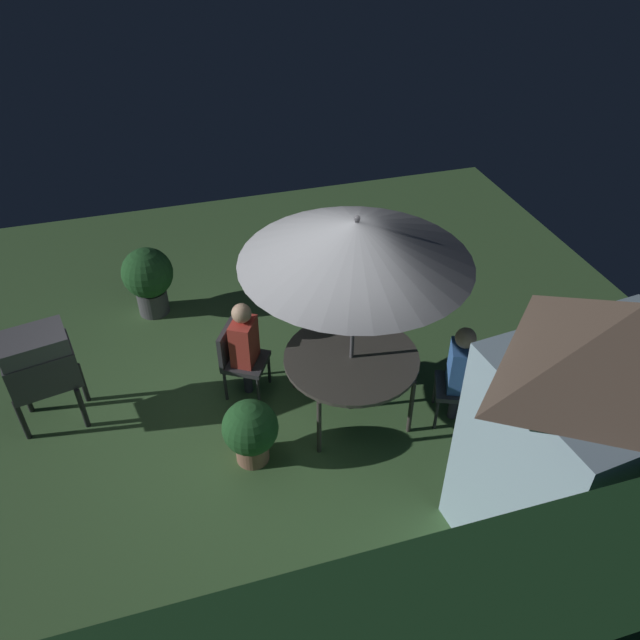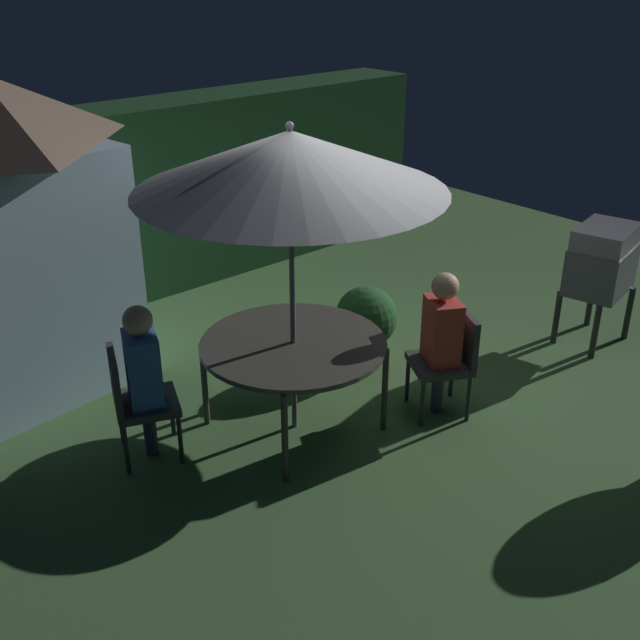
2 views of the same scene
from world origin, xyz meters
TOP-DOWN VIEW (x-y plane):
  - ground_plane at (0.00, 0.00)m, footprint 11.00×11.00m
  - garden_shed at (-2.28, 2.27)m, footprint 1.94×1.63m
  - patio_table at (-0.96, 0.13)m, footprint 1.47×1.47m
  - patio_umbrella at (-0.96, 0.13)m, footprint 2.28×2.28m
  - bbq_grill at (2.25, -0.64)m, footprint 0.79×0.63m
  - chair_near_shed at (0.17, -0.52)m, footprint 0.63×0.63m
  - chair_far_side at (-2.11, 0.62)m, footprint 0.61×0.60m
  - potted_plant_by_shed at (0.26, 0.54)m, footprint 0.58×0.58m
  - potted_plant_by_grill at (1.05, -2.39)m, footprint 0.68×0.68m
  - person_in_red at (0.10, -0.48)m, footprint 0.38×0.41m
  - person_in_blue at (-2.03, 0.58)m, footprint 0.35×0.41m

SIDE VIEW (x-z plane):
  - ground_plane at x=0.00m, z-range 0.00..0.00m
  - potted_plant_by_shed at x=0.26m, z-range 0.05..0.81m
  - chair_near_shed at x=0.17m, z-range 0.07..0.97m
  - chair_far_side at x=-2.11m, z-range 0.07..0.97m
  - potted_plant_by_grill at x=1.05m, z-range 0.08..1.05m
  - patio_table at x=-0.96m, z-range 0.34..1.12m
  - person_in_red at x=0.10m, z-range 0.15..1.41m
  - person_in_blue at x=-2.03m, z-range 0.15..1.41m
  - bbq_grill at x=2.25m, z-range 0.25..1.45m
  - garden_shed at x=-2.28m, z-range 0.03..2.74m
  - patio_umbrella at x=-0.96m, z-range 0.97..3.45m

